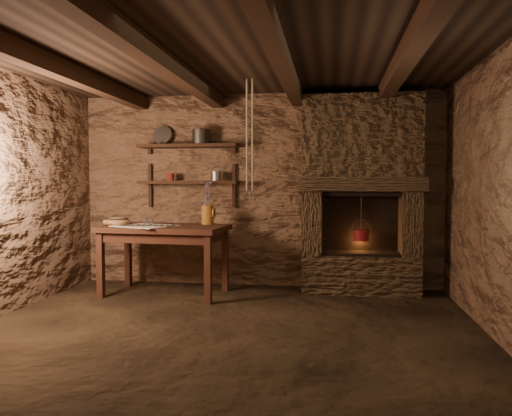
# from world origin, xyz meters

# --- Properties ---
(floor) EXTENTS (4.50, 4.50, 0.00)m
(floor) POSITION_xyz_m (0.00, 0.00, 0.00)
(floor) COLOR black
(floor) RESTS_ON ground
(back_wall) EXTENTS (4.50, 0.04, 2.40)m
(back_wall) POSITION_xyz_m (0.00, 2.00, 1.20)
(back_wall) COLOR #513526
(back_wall) RESTS_ON floor
(front_wall) EXTENTS (4.50, 0.04, 2.40)m
(front_wall) POSITION_xyz_m (0.00, -2.00, 1.20)
(front_wall) COLOR #513526
(front_wall) RESTS_ON floor
(right_wall) EXTENTS (0.04, 4.00, 2.40)m
(right_wall) POSITION_xyz_m (2.25, 0.00, 1.20)
(right_wall) COLOR #513526
(right_wall) RESTS_ON floor
(ceiling) EXTENTS (4.50, 4.00, 0.04)m
(ceiling) POSITION_xyz_m (0.00, 0.00, 2.40)
(ceiling) COLOR black
(ceiling) RESTS_ON back_wall
(beam_far_left) EXTENTS (0.14, 3.95, 0.16)m
(beam_far_left) POSITION_xyz_m (-1.50, 0.00, 2.31)
(beam_far_left) COLOR black
(beam_far_left) RESTS_ON ceiling
(beam_mid_left) EXTENTS (0.14, 3.95, 0.16)m
(beam_mid_left) POSITION_xyz_m (-0.50, 0.00, 2.31)
(beam_mid_left) COLOR black
(beam_mid_left) RESTS_ON ceiling
(beam_mid_right) EXTENTS (0.14, 3.95, 0.16)m
(beam_mid_right) POSITION_xyz_m (0.50, 0.00, 2.31)
(beam_mid_right) COLOR black
(beam_mid_right) RESTS_ON ceiling
(beam_far_right) EXTENTS (0.14, 3.95, 0.16)m
(beam_far_right) POSITION_xyz_m (1.50, 0.00, 2.31)
(beam_far_right) COLOR black
(beam_far_right) RESTS_ON ceiling
(shelf_lower) EXTENTS (1.25, 0.30, 0.04)m
(shelf_lower) POSITION_xyz_m (-0.85, 1.84, 1.30)
(shelf_lower) COLOR black
(shelf_lower) RESTS_ON back_wall
(shelf_upper) EXTENTS (1.25, 0.30, 0.04)m
(shelf_upper) POSITION_xyz_m (-0.85, 1.84, 1.75)
(shelf_upper) COLOR black
(shelf_upper) RESTS_ON back_wall
(hearth) EXTENTS (1.43, 0.51, 2.30)m
(hearth) POSITION_xyz_m (1.25, 1.77, 1.23)
(hearth) COLOR #3D2D1E
(hearth) RESTS_ON floor
(work_table) EXTENTS (1.45, 0.89, 0.80)m
(work_table) POSITION_xyz_m (-0.99, 1.33, 0.43)
(work_table) COLOR #351B12
(work_table) RESTS_ON floor
(linen_cloth) EXTENTS (0.78, 0.72, 0.01)m
(linen_cloth) POSITION_xyz_m (-1.18, 1.22, 0.81)
(linen_cloth) COLOR silver
(linen_cloth) RESTS_ON work_table
(pewter_cutlery_row) EXTENTS (0.57, 0.40, 0.01)m
(pewter_cutlery_row) POSITION_xyz_m (-1.18, 1.20, 0.82)
(pewter_cutlery_row) COLOR gray
(pewter_cutlery_row) RESTS_ON linen_cloth
(drinking_glasses) EXTENTS (0.20, 0.06, 0.08)m
(drinking_glasses) POSITION_xyz_m (-1.16, 1.34, 0.85)
(drinking_glasses) COLOR white
(drinking_glasses) RESTS_ON linen_cloth
(stoneware_jug) EXTENTS (0.19, 0.19, 0.52)m
(stoneware_jug) POSITION_xyz_m (-0.54, 1.58, 1.02)
(stoneware_jug) COLOR #94591C
(stoneware_jug) RESTS_ON work_table
(wooden_bowl) EXTENTS (0.37, 0.37, 0.11)m
(wooden_bowl) POSITION_xyz_m (-1.57, 1.32, 0.84)
(wooden_bowl) COLOR #986C41
(wooden_bowl) RESTS_ON work_table
(iron_stockpot) EXTENTS (0.27, 0.27, 0.16)m
(iron_stockpot) POSITION_xyz_m (-0.69, 1.84, 1.85)
(iron_stockpot) COLOR #312F2C
(iron_stockpot) RESTS_ON shelf_upper
(tin_pan) EXTENTS (0.26, 0.13, 0.25)m
(tin_pan) POSITION_xyz_m (-1.22, 1.94, 1.90)
(tin_pan) COLOR gray
(tin_pan) RESTS_ON shelf_upper
(small_kettle) EXTENTS (0.19, 0.15, 0.18)m
(small_kettle) POSITION_xyz_m (-0.50, 1.84, 1.38)
(small_kettle) COLOR gray
(small_kettle) RESTS_ON shelf_lower
(rusty_tin) EXTENTS (0.12, 0.12, 0.09)m
(rusty_tin) POSITION_xyz_m (-1.09, 1.84, 1.37)
(rusty_tin) COLOR #5E1C12
(rusty_tin) RESTS_ON shelf_lower
(red_pot) EXTENTS (0.24, 0.24, 0.54)m
(red_pot) POSITION_xyz_m (1.26, 1.72, 0.70)
(red_pot) COLOR maroon
(red_pot) RESTS_ON hearth
(hanging_ropes) EXTENTS (0.08, 0.08, 1.20)m
(hanging_ropes) POSITION_xyz_m (0.05, 1.05, 1.80)
(hanging_ropes) COLOR tan
(hanging_ropes) RESTS_ON ceiling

